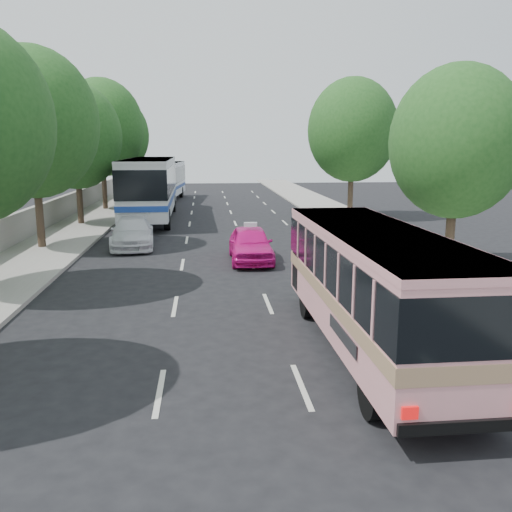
{
  "coord_description": "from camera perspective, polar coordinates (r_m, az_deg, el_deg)",
  "views": [
    {
      "loc": [
        -0.92,
        -12.27,
        4.88
      ],
      "look_at": [
        0.59,
        3.7,
        1.6
      ],
      "focal_mm": 38.0,
      "sensor_mm": 36.0,
      "label": 1
    }
  ],
  "objects": [
    {
      "name": "tree_left_d",
      "position": [
        35.06,
        -18.38,
        12.21
      ],
      "size": [
        5.52,
        5.52,
        8.6
      ],
      "color": "#38281E",
      "rests_on": "ground"
    },
    {
      "name": "tree_left_f",
      "position": [
        50.81,
        -14.49,
        12.46
      ],
      "size": [
        5.88,
        5.88,
        9.16
      ],
      "color": "#38281E",
      "rests_on": "ground"
    },
    {
      "name": "tree_right_near",
      "position": [
        22.42,
        20.65,
        11.66
      ],
      "size": [
        5.1,
        5.1,
        7.95
      ],
      "color": "#38281E",
      "rests_on": "ground"
    },
    {
      "name": "tree_left_c",
      "position": [
        27.35,
        -22.41,
        13.32
      ],
      "size": [
        6.0,
        6.0,
        9.35
      ],
      "color": "#38281E",
      "rests_on": "ground"
    },
    {
      "name": "tree_left_e",
      "position": [
        42.9,
        -15.92,
        13.19
      ],
      "size": [
        6.3,
        6.3,
        9.82
      ],
      "color": "#38281E",
      "rests_on": "ground"
    },
    {
      "name": "ground",
      "position": [
        13.24,
        -1.07,
        -10.07
      ],
      "size": [
        120.0,
        120.0,
        0.0
      ],
      "primitive_type": "plane",
      "color": "black",
      "rests_on": "ground"
    },
    {
      "name": "white_pickup",
      "position": [
        27.17,
        -12.88,
        2.44
      ],
      "size": [
        2.45,
        5.09,
        1.43
      ],
      "primitive_type": "imported",
      "rotation": [
        0.0,
        0.0,
        0.09
      ],
      "color": "white",
      "rests_on": "ground"
    },
    {
      "name": "tree_right_far",
      "position": [
        37.59,
        10.28,
        13.27
      ],
      "size": [
        6.0,
        6.0,
        9.35
      ],
      "color": "#38281E",
      "rests_on": "ground"
    },
    {
      "name": "tour_coach_front",
      "position": [
        36.91,
        -11.07,
        7.53
      ],
      "size": [
        3.13,
        13.52,
        4.03
      ],
      "rotation": [
        0.0,
        0.0,
        0.02
      ],
      "color": "silver",
      "rests_on": "ground"
    },
    {
      "name": "tour_coach_rear",
      "position": [
        49.1,
        -9.69,
        8.07
      ],
      "size": [
        3.42,
        11.48,
        3.38
      ],
      "rotation": [
        0.0,
        0.0,
        -0.09
      ],
      "color": "white",
      "rests_on": "ground"
    },
    {
      "name": "taxi_roof_sign",
      "position": [
        23.04,
        -0.58,
        3.34
      ],
      "size": [
        0.55,
        0.18,
        0.18
      ],
      "primitive_type": "cube",
      "rotation": [
        0.0,
        0.0,
        -0.0
      ],
      "color": "silver",
      "rests_on": "pink_taxi"
    },
    {
      "name": "pink_bus",
      "position": [
        13.0,
        12.33,
        -2.21
      ],
      "size": [
        2.48,
        9.32,
        2.97
      ],
      "rotation": [
        0.0,
        0.0,
        0.01
      ],
      "color": "pink",
      "rests_on": "ground"
    },
    {
      "name": "pink_taxi",
      "position": [
        23.17,
        -0.58,
        1.28
      ],
      "size": [
        1.79,
        4.4,
        1.5
      ],
      "primitive_type": "imported",
      "rotation": [
        0.0,
        0.0,
        -0.0
      ],
      "color": "#DE1387",
      "rests_on": "ground"
    },
    {
      "name": "sidewalk_right",
      "position": [
        33.96,
        10.76,
        3.19
      ],
      "size": [
        4.0,
        90.0,
        0.12
      ],
      "primitive_type": "cube",
      "color": "#9E998E",
      "rests_on": "ground"
    },
    {
      "name": "low_wall",
      "position": [
        33.84,
        -21.53,
        3.99
      ],
      "size": [
        0.3,
        90.0,
        1.5
      ],
      "primitive_type": "cube",
      "color": "#9E998E",
      "rests_on": "sidewalk_left"
    },
    {
      "name": "sidewalk_left",
      "position": [
        33.49,
        -18.46,
        2.71
      ],
      "size": [
        4.0,
        90.0,
        0.15
      ],
      "primitive_type": "cube",
      "color": "#9E998E",
      "rests_on": "ground"
    }
  ]
}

